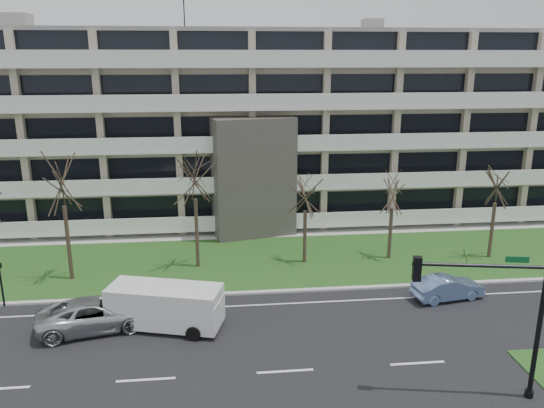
{
  "coord_description": "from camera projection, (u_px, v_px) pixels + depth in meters",
  "views": [
    {
      "loc": [
        -2.71,
        -20.17,
        13.35
      ],
      "look_at": [
        0.48,
        10.0,
        4.81
      ],
      "focal_mm": 35.0,
      "sensor_mm": 36.0,
      "label": 1
    }
  ],
  "objects": [
    {
      "name": "tree_3",
      "position": [
        194.0,
        171.0,
        32.89
      ],
      "size": [
        4.12,
        4.12,
        8.25
      ],
      "color": "#382B21",
      "rests_on": "ground"
    },
    {
      "name": "tree_5",
      "position": [
        393.0,
        188.0,
        34.74
      ],
      "size": [
        3.19,
        3.19,
        6.38
      ],
      "color": "#382B21",
      "rests_on": "ground"
    },
    {
      "name": "grass_verge",
      "position": [
        260.0,
        260.0,
        35.63
      ],
      "size": [
        90.0,
        10.0,
        0.06
      ],
      "primitive_type": "cube",
      "color": "#2A531B",
      "rests_on": "ground"
    },
    {
      "name": "sidewalk",
      "position": [
        254.0,
        234.0,
        40.89
      ],
      "size": [
        90.0,
        2.0,
        0.08
      ],
      "primitive_type": "cube",
      "color": "#B2B2AD",
      "rests_on": "ground"
    },
    {
      "name": "tree_2",
      "position": [
        61.0,
        176.0,
        30.96
      ],
      "size": [
        4.21,
        4.21,
        8.41
      ],
      "color": "#382B21",
      "rests_on": "ground"
    },
    {
      "name": "lane_edge_line",
      "position": [
        270.0,
        304.0,
        29.42
      ],
      "size": [
        90.0,
        0.12,
        0.01
      ],
      "primitive_type": "cube",
      "color": "white",
      "rests_on": "ground"
    },
    {
      "name": "apartment_building",
      "position": [
        248.0,
        125.0,
        45.37
      ],
      "size": [
        60.5,
        15.1,
        18.75
      ],
      "color": "#C3B197",
      "rests_on": "ground"
    },
    {
      "name": "white_van",
      "position": [
        166.0,
        303.0,
        26.64
      ],
      "size": [
        6.01,
        3.54,
        2.2
      ],
      "rotation": [
        0.0,
        0.0,
        -0.27
      ],
      "color": "white",
      "rests_on": "ground"
    },
    {
      "name": "blue_sedan",
      "position": [
        448.0,
        288.0,
        29.95
      ],
      "size": [
        4.26,
        2.11,
        1.34
      ],
      "primitive_type": "imported",
      "rotation": [
        0.0,
        0.0,
        1.75
      ],
      "color": "#7491C9",
      "rests_on": "ground"
    },
    {
      "name": "silver_pickup",
      "position": [
        96.0,
        314.0,
        26.66
      ],
      "size": [
        6.12,
        3.79,
        1.58
      ],
      "primitive_type": "imported",
      "rotation": [
        0.0,
        0.0,
        1.79
      ],
      "color": "#B1B4B9",
      "rests_on": "ground"
    },
    {
      "name": "ground",
      "position": [
        285.0,
        371.0,
        23.19
      ],
      "size": [
        160.0,
        160.0,
        0.0
      ],
      "primitive_type": "plane",
      "color": "black",
      "rests_on": "ground"
    },
    {
      "name": "pedestrian_signal",
      "position": [
        0.0,
        278.0,
        28.76
      ],
      "size": [
        0.27,
        0.23,
        2.67
      ],
      "rotation": [
        0.0,
        0.0,
        -0.15
      ],
      "color": "black",
      "rests_on": "ground"
    },
    {
      "name": "tree_4",
      "position": [
        306.0,
        190.0,
        34.0
      ],
      "size": [
        3.23,
        3.23,
        6.45
      ],
      "color": "#382B21",
      "rests_on": "ground"
    },
    {
      "name": "traffic_signal",
      "position": [
        496.0,
        308.0,
        20.54
      ],
      "size": [
        5.15,
        1.22,
        6.04
      ],
      "rotation": [
        0.0,
        0.0,
        -0.18
      ],
      "color": "black",
      "rests_on": "ground"
    },
    {
      "name": "curb",
      "position": [
        267.0,
        292.0,
        30.84
      ],
      "size": [
        90.0,
        0.35,
        0.12
      ],
      "primitive_type": "cube",
      "color": "#B2B2AD",
      "rests_on": "ground"
    },
    {
      "name": "tree_6",
      "position": [
        498.0,
        181.0,
        34.8
      ],
      "size": [
        3.44,
        3.44,
        6.89
      ],
      "color": "#382B21",
      "rests_on": "ground"
    }
  ]
}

